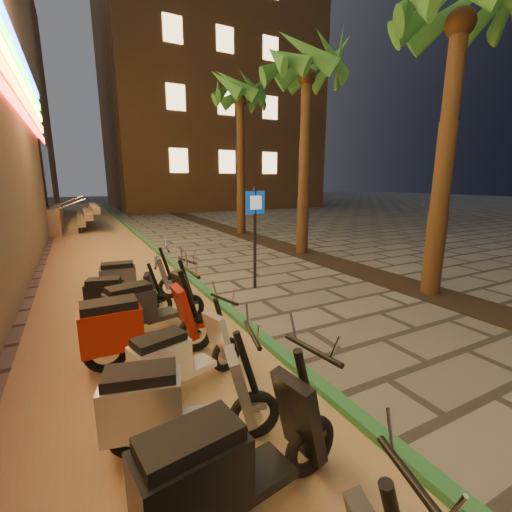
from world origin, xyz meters
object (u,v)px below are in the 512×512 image
scooter_4 (171,404)px  scooter_6 (133,328)px  scooter_8 (118,296)px  scooter_9 (131,280)px  pedestrian_sign (255,224)px  scooter_7 (146,306)px  scooter_5 (178,358)px  scooter_3 (227,466)px

scooter_4 → scooter_6: (-0.07, 1.77, 0.05)m
scooter_8 → scooter_9: bearing=83.3°
scooter_4 → scooter_9: size_ratio=1.01×
scooter_8 → scooter_6: bearing=-74.7°
pedestrian_sign → scooter_8: pedestrian_sign is taller
pedestrian_sign → scooter_4: size_ratio=1.43×
scooter_4 → pedestrian_sign: bearing=68.1°
scooter_4 → scooter_9: scooter_4 is taller
scooter_7 → scooter_9: bearing=76.0°
scooter_5 → scooter_8: scooter_5 is taller
scooter_5 → scooter_7: 1.75m
scooter_4 → scooter_5: size_ratio=1.09×
scooter_6 → pedestrian_sign: bearing=37.0°
scooter_8 → pedestrian_sign: bearing=25.8°
scooter_4 → scooter_5: (0.30, 0.87, -0.04)m
pedestrian_sign → scooter_3: 5.83m
scooter_8 → scooter_9: scooter_9 is taller
scooter_5 → scooter_9: bearing=74.3°
scooter_3 → scooter_9: (0.11, 5.29, -0.04)m
scooter_5 → scooter_7: (-0.04, 1.75, 0.06)m
scooter_7 → scooter_8: 0.97m
scooter_7 → scooter_4: bearing=-108.9°
scooter_4 → scooter_5: bearing=85.3°
scooter_4 → scooter_8: 3.53m
scooter_3 → scooter_9: scooter_3 is taller
scooter_4 → scooter_8: scooter_4 is taller
pedestrian_sign → scooter_3: (-2.83, -5.01, -0.98)m
pedestrian_sign → scooter_5: 4.34m
scooter_7 → scooter_8: size_ratio=1.15×
scooter_6 → scooter_8: size_ratio=1.22×
scooter_8 → scooter_9: size_ratio=0.91×
pedestrian_sign → scooter_7: (-2.74, -1.49, -0.99)m
scooter_5 → scooter_8: (-0.37, 2.66, -0.01)m
scooter_3 → scooter_8: scooter_3 is taller
pedestrian_sign → scooter_6: bearing=-152.1°
scooter_5 → scooter_8: bearing=81.8°
scooter_7 → scooter_9: (0.02, 1.77, -0.02)m
pedestrian_sign → scooter_3: bearing=-129.0°
scooter_3 → scooter_7: 3.52m
scooter_5 → scooter_4: bearing=-124.9°
scooter_5 → scooter_8: 2.68m
scooter_7 → scooter_9: scooter_7 is taller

